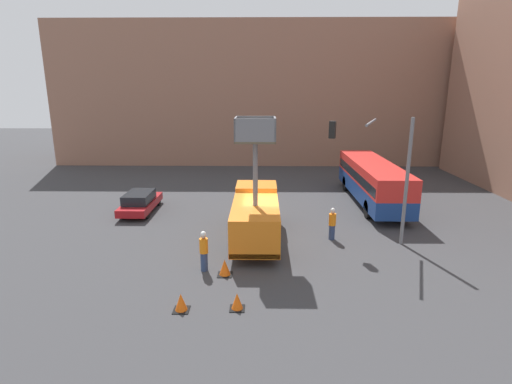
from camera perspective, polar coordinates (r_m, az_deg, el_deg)
The scene contains 11 objects.
ground_plane at distance 21.72m, azimuth 1.59°, elevation -6.82°, with size 120.00×120.00×0.00m, color #38383A.
building_backdrop_far at distance 46.06m, azimuth 1.28°, elevation 13.80°, with size 44.00×10.00×14.47m.
utility_truck at distance 21.21m, azimuth -0.04°, elevation -3.01°, with size 2.34×7.19×6.61m.
city_bus at distance 29.23m, azimuth 16.29°, elevation 1.81°, with size 2.54×11.15×2.90m.
traffic_light_pole at distance 21.41m, azimuth 17.36°, elevation 4.61°, with size 3.94×3.69×6.57m.
road_worker_near_truck at distance 18.05m, azimuth -7.46°, elevation -8.35°, with size 0.38×0.38×1.87m.
road_worker_directing at distance 21.86m, azimuth 10.84°, elevation -4.49°, with size 0.38×0.38×1.76m.
traffic_cone_near_truck at distance 15.31m, azimuth -2.72°, elevation -15.37°, with size 0.56×0.56×0.64m.
traffic_cone_mid_road at distance 17.78m, azimuth -4.49°, elevation -10.74°, with size 0.64×0.64×0.73m.
traffic_cone_far_side at distance 15.45m, azimuth -10.66°, elevation -15.27°, with size 0.59×0.59×0.67m.
parked_car_curbside at distance 27.26m, azimuth -16.23°, elevation -1.36°, with size 1.80×4.61×1.37m.
Camera 1 is at (-0.28, -20.20, 7.97)m, focal length 28.00 mm.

